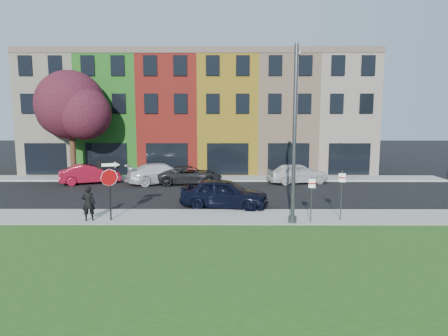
{
  "coord_description": "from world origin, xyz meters",
  "views": [
    {
      "loc": [
        -0.18,
        -16.46,
        5.27
      ],
      "look_at": [
        -0.26,
        4.0,
        2.43
      ],
      "focal_mm": 32.0,
      "sensor_mm": 36.0,
      "label": 1
    }
  ],
  "objects_px": {
    "street_lamp": "(295,135)",
    "sedan_near": "(224,193)",
    "stop_sign": "(109,178)",
    "man": "(88,203)"
  },
  "relations": [
    {
      "from": "stop_sign",
      "to": "sedan_near",
      "type": "xyz_separation_m",
      "value": [
        5.49,
        3.01,
        -1.35
      ]
    },
    {
      "from": "stop_sign",
      "to": "man",
      "type": "xyz_separation_m",
      "value": [
        -1.04,
        -0.02,
        -1.2
      ]
    },
    {
      "from": "man",
      "to": "street_lamp",
      "type": "relative_size",
      "value": 0.21
    },
    {
      "from": "stop_sign",
      "to": "sedan_near",
      "type": "bearing_deg",
      "value": 13.62
    },
    {
      "from": "street_lamp",
      "to": "sedan_near",
      "type": "bearing_deg",
      "value": 147.96
    },
    {
      "from": "sedan_near",
      "to": "street_lamp",
      "type": "height_order",
      "value": "street_lamp"
    },
    {
      "from": "stop_sign",
      "to": "street_lamp",
      "type": "bearing_deg",
      "value": -16.09
    },
    {
      "from": "stop_sign",
      "to": "man",
      "type": "bearing_deg",
      "value": 165.99
    },
    {
      "from": "stop_sign",
      "to": "sedan_near",
      "type": "relative_size",
      "value": 0.56
    },
    {
      "from": "sedan_near",
      "to": "street_lamp",
      "type": "relative_size",
      "value": 0.62
    }
  ]
}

